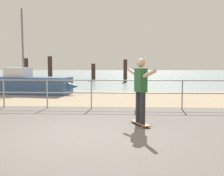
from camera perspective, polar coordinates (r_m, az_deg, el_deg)
The scene contains 11 objects.
ground_plane at distance 5.02m, azimuth -11.06°, elevation -13.45°, with size 24.00×10.00×0.04m, color #605B56.
beach_strip at distance 12.76m, azimuth -2.29°, elevation -1.95°, with size 24.00×6.00×0.04m, color tan.
sea_surface at distance 40.65m, azimuth 1.39°, elevation 3.00°, with size 72.00×50.00×0.04m, color #849EA3.
railing_fence at distance 9.47m, azimuth -9.21°, elevation -0.29°, with size 11.10×0.05×1.05m.
sailboat at distance 14.56m, azimuth -16.86°, elevation 0.76°, with size 5.06×2.05×4.45m.
skateboard at distance 6.93m, azimuth 6.10°, elevation -7.55°, with size 0.50×0.81×0.08m.
skateboarder at distance 6.79m, azimuth 6.18°, elevation 0.30°, with size 0.66×1.36×1.65m.
groyne_post_0 at distance 25.35m, azimuth -17.96°, elevation 3.74°, with size 0.38×0.38×2.09m, color #332319.
groyne_post_1 at distance 21.79m, azimuth -13.17°, elevation 3.78°, with size 0.35×0.35×2.19m, color #332319.
groyne_post_2 at distance 24.98m, azimuth -4.02°, elevation 3.41°, with size 0.38×0.38×1.60m, color #332319.
groyne_post_3 at distance 23.06m, azimuth 2.88°, elevation 3.71°, with size 0.33×0.33×1.97m, color #332319.
Camera 1 is at (1.18, -5.61, 1.60)m, focal length 42.54 mm.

